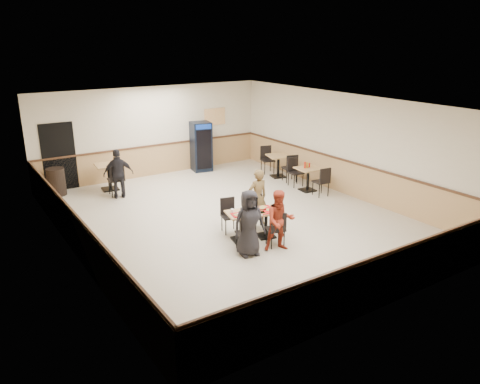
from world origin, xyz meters
TOP-DOWN VIEW (x-y plane):
  - ground at (0.00, 0.00)m, footprint 10.00×10.00m
  - room_shell at (1.78, 2.55)m, footprint 10.00×10.00m
  - main_table at (-0.24, -1.31)m, footprint 1.38×0.91m
  - main_chairs at (-0.28, -1.30)m, footprint 1.43×1.70m
  - diner_woman_left at (-0.81, -1.97)m, footprint 0.79×0.59m
  - diner_woman_right at (-0.11, -2.13)m, footprint 0.82×0.74m
  - diner_man_opposite at (0.34, -0.66)m, footprint 0.54×0.37m
  - lone_diner at (-1.86, 3.28)m, footprint 0.92×0.56m
  - tabletop_clutter at (-0.23, -1.37)m, footprint 1.13×0.64m
  - side_table_near at (3.23, 0.75)m, footprint 0.74×0.74m
  - side_table_near_chair_south at (3.23, 0.17)m, footprint 0.47×0.47m
  - side_table_near_chair_north at (3.23, 1.33)m, footprint 0.47×0.47m
  - side_table_far at (3.38, 2.44)m, footprint 0.86×0.86m
  - side_table_far_chair_south at (3.38, 1.84)m, footprint 0.54×0.54m
  - side_table_far_chair_north at (3.38, 3.04)m, footprint 0.54×0.54m
  - condiment_caddy at (3.20, 0.80)m, footprint 0.23×0.06m
  - back_table at (-1.86, 4.20)m, footprint 0.83×0.83m
  - back_table_chair_lone at (-1.86, 3.55)m, footprint 0.52×0.52m
  - pepsi_cooler at (1.61, 4.59)m, footprint 0.76×0.76m
  - trash_bin at (-3.35, 4.55)m, footprint 0.52×0.52m

SIDE VIEW (x-z plane):
  - ground at x=0.00m, z-range 0.00..0.00m
  - trash_bin at x=-3.35m, z-range 0.00..0.83m
  - main_chairs at x=-0.28m, z-range 0.00..0.86m
  - main_table at x=-0.24m, z-range 0.11..0.79m
  - side_table_near_chair_south at x=3.23m, z-range 0.00..0.92m
  - side_table_near_chair_north at x=3.23m, z-range 0.00..0.92m
  - side_table_far_chair_south at x=3.38m, z-range 0.00..0.95m
  - side_table_far_chair_north at x=3.38m, z-range 0.00..0.95m
  - side_table_near at x=3.23m, z-range 0.12..0.84m
  - side_table_far at x=3.38m, z-range 0.12..0.88m
  - back_table_chair_lone at x=-1.86m, z-range 0.00..1.03m
  - back_table at x=-1.86m, z-range 0.13..0.95m
  - room_shell at x=1.78m, z-range -4.42..5.58m
  - diner_woman_right at x=-0.11m, z-range 0.00..1.39m
  - tabletop_clutter at x=-0.23m, z-range 0.64..0.76m
  - diner_man_opposite at x=0.34m, z-range 0.00..1.45m
  - lone_diner at x=-1.86m, z-range 0.00..1.46m
  - diner_woman_left at x=-0.81m, z-range 0.00..1.47m
  - condiment_caddy at x=3.20m, z-range 0.71..0.91m
  - pepsi_cooler at x=1.61m, z-range 0.00..1.73m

